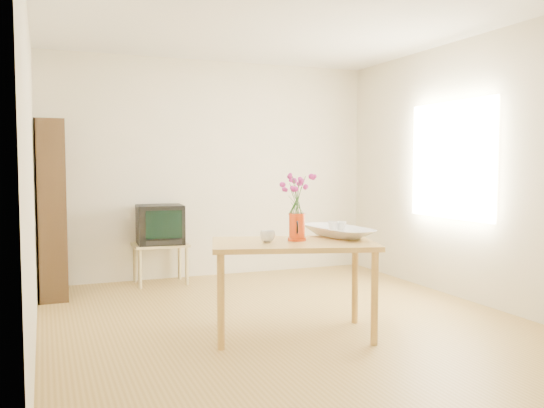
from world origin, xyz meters
name	(u,v)px	position (x,y,z in m)	size (l,w,h in m)	color
room	(288,171)	(0.03, 0.00, 1.30)	(4.50, 4.50, 4.50)	olive
table	(293,253)	(-0.10, -0.39, 0.66)	(1.42, 1.05, 0.75)	#A47A38
tv_stand	(160,250)	(-0.70, 1.97, 0.39)	(0.60, 0.45, 0.46)	tan
bookshelf	(51,215)	(-1.85, 1.75, 0.84)	(0.28, 0.70, 1.80)	black
pitcher	(297,228)	(-0.05, -0.35, 0.85)	(0.15, 0.22, 0.22)	red
flowers	(297,192)	(-0.04, -0.35, 1.14)	(0.25, 0.25, 0.36)	#C52E98
mug	(268,236)	(-0.29, -0.34, 0.79)	(0.11, 0.11, 0.09)	white
bowl	(338,208)	(0.37, -0.25, 1.00)	(0.52, 0.52, 0.49)	white
teacup_a	(333,213)	(0.33, -0.25, 0.95)	(0.08, 0.08, 0.07)	white
teacup_b	(341,213)	(0.42, -0.23, 0.95)	(0.07, 0.07, 0.07)	white
television	(160,224)	(-0.70, 1.98, 0.68)	(0.53, 0.50, 0.44)	black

